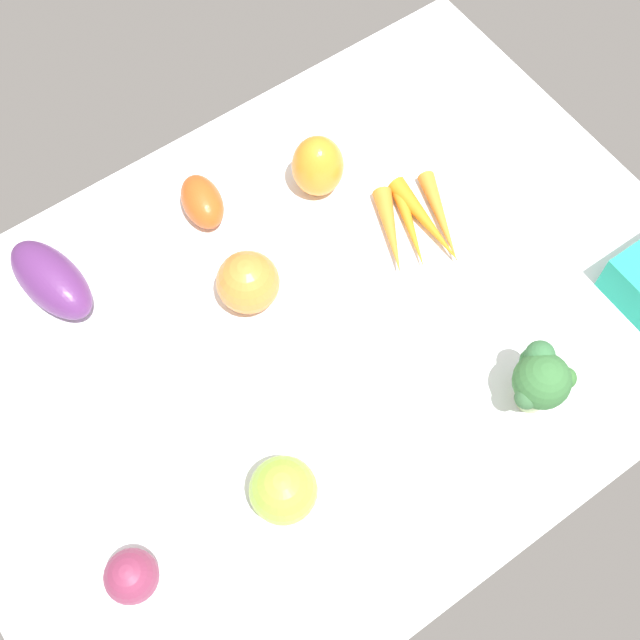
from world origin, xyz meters
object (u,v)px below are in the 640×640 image
red_onion_center (131,576)px  broccoli_head (540,379)px  heirloom_tomato_orange (248,282)px  roma_tomato (202,202)px  bell_pepper_orange (318,166)px  heirloom_tomato_green (283,490)px  eggplant (51,280)px  carrot_bunch (417,225)px

red_onion_center → broccoli_head: bearing=170.2°
heirloom_tomato_orange → roma_tomato: (-2.12, -15.32, -1.47)cm
bell_pepper_orange → heirloom_tomato_orange: bearing=28.1°
red_onion_center → heirloom_tomato_orange: size_ratio=0.75×
red_onion_center → broccoli_head: size_ratio=0.60×
roma_tomato → heirloom_tomato_green: (13.84, 41.02, 1.32)cm
eggplant → bell_pepper_orange: bell_pepper_orange is taller
bell_pepper_orange → roma_tomato: bearing=-19.7°
roma_tomato → broccoli_head: 52.05cm
bell_pepper_orange → heirloom_tomato_green: bell_pepper_orange is taller
broccoli_head → eggplant: bearing=-48.9°
heirloom_tomato_orange → roma_tomato: size_ratio=0.96×
heirloom_tomato_green → broccoli_head: broccoli_head is taller
roma_tomato → heirloom_tomato_orange: bearing=2.5°
heirloom_tomato_green → carrot_bunch: bearing=-150.2°
broccoli_head → heirloom_tomato_green: bearing=-12.2°
eggplant → carrot_bunch: bearing=55.5°
red_onion_center → carrot_bunch: red_onion_center is taller
heirloom_tomato_orange → red_onion_center: bearing=37.2°
heirloom_tomato_orange → heirloom_tomato_green: (11.72, 25.70, -0.15)cm
eggplant → bell_pepper_orange: 39.61cm
red_onion_center → heirloom_tomato_green: 19.66cm
eggplant → heirloom_tomato_orange: bearing=42.3°
eggplant → heirloom_tomato_green: (-9.37, 41.46, 0.49)cm
heirloom_tomato_green → roma_tomato: bearing=-108.6°
eggplant → broccoli_head: 64.64cm
heirloom_tomato_orange → bell_pepper_orange: size_ratio=0.85×
red_onion_center → eggplant: eggplant is taller
red_onion_center → heirloom_tomato_orange: 39.28cm
red_onion_center → roma_tomato: red_onion_center is taller
roma_tomato → bell_pepper_orange: (-15.90, 5.70, 2.22)cm
bell_pepper_orange → heirloom_tomato_green: 46.19cm
roma_tomato → carrot_bunch: size_ratio=0.54×
heirloom_tomato_green → broccoli_head: 33.97cm
roma_tomato → heirloom_tomato_green: 43.32cm
heirloom_tomato_green → broccoli_head: size_ratio=0.78×
eggplant → heirloom_tomato_green: bearing=1.8°
red_onion_center → bell_pepper_orange: bell_pepper_orange is taller
heirloom_tomato_orange → roma_tomato: heirloom_tomato_orange is taller
red_onion_center → heirloom_tomato_green: (-19.54, 1.94, 0.93)cm
bell_pepper_orange → carrot_bunch: bearing=117.1°
red_onion_center → bell_pepper_orange: 59.55cm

